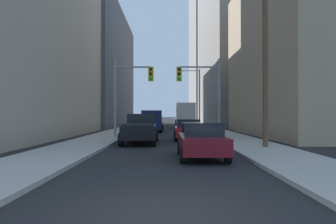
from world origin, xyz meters
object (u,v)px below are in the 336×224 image
Objects in this scene: pickup_truck_black at (141,129)px; cargo_van_navy at (153,120)px; sedan_red at (188,130)px; traffic_signal_near_right at (201,85)px; city_bus at (186,114)px; sedan_maroon at (202,140)px; traffic_signal_near_left at (132,86)px; sedan_silver at (156,123)px.

pickup_truck_black is 1.04× the size of cargo_van_navy.
cargo_van_navy is (0.13, 12.30, 0.35)m from pickup_truck_black.
traffic_signal_near_right is (1.02, 0.83, 3.25)m from sedan_red.
sedan_red is at bearing -73.33° from cargo_van_navy.
city_bus is at bearing 87.29° from sedan_red.
sedan_red is at bearing -92.71° from city_bus.
sedan_maroon is (3.08, -18.97, -0.52)m from cargo_van_navy.
pickup_truck_black is 5.96m from traffic_signal_near_right.
sedan_maroon is 10.87m from traffic_signal_near_left.
cargo_van_navy is 9.89m from traffic_signal_near_left.
traffic_signal_near_right reaches higher than pickup_truck_black.
pickup_truck_black is 1.30× the size of sedan_maroon.
traffic_signal_near_right is at bearing -90.18° from city_bus.
city_bus is 2.75× the size of sedan_maroon.
cargo_van_navy reaches higher than pickup_truck_black.
pickup_truck_black is at bearing -146.07° from traffic_signal_near_right.
sedan_silver is 17.35m from traffic_signal_near_right.
traffic_signal_near_left reaches higher than city_bus.
city_bus is at bearing 76.74° from traffic_signal_near_left.
sedan_maroon and sedan_silver have the same top height.
city_bus is 2.75× the size of sedan_silver.
traffic_signal_near_right is at bearing 0.00° from traffic_signal_near_left.
city_bus is 25.45m from pickup_truck_black.
pickup_truck_black reaches higher than sedan_red.
sedan_maroon is at bearing -91.97° from city_bus.
traffic_signal_near_left is 5.16m from traffic_signal_near_right.
sedan_red is at bearing -140.80° from traffic_signal_near_right.
sedan_silver is (-4.10, -5.65, -1.16)m from city_bus.
traffic_signal_near_right is at bearing 39.20° from sedan_red.
cargo_van_navy is at bearing 99.22° from sedan_maroon.
sedan_red and sedan_silver have the same top height.
traffic_signal_near_right is (4.10, -9.45, 2.73)m from cargo_van_navy.
sedan_maroon is at bearing -83.42° from sedan_silver.
traffic_signal_near_left reaches higher than pickup_truck_black.
sedan_maroon is at bearing -96.13° from traffic_signal_near_right.
city_bus is 2.20× the size of cargo_van_navy.
sedan_maroon is (-1.09, -31.74, -1.16)m from city_bus.
city_bus is 7.08m from sedan_silver.
traffic_signal_near_right reaches higher than sedan_maroon.
city_bus is 13.44m from cargo_van_navy.
city_bus is 23.10m from sedan_red.
cargo_van_navy is at bearing 89.40° from pickup_truck_black.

